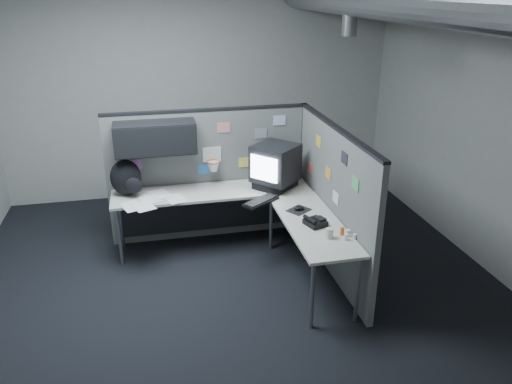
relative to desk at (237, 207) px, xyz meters
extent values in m
cube|color=black|center=(-0.15, -0.70, -0.62)|extent=(5.60, 5.60, 0.01)
cube|color=#9E9E99|center=(-0.15, 2.10, 0.99)|extent=(5.60, 0.01, 3.20)
cube|color=#9E9E99|center=(-0.15, -3.51, 0.99)|extent=(5.60, 0.01, 3.20)
cube|color=#9E9E99|center=(2.66, -0.70, 0.99)|extent=(0.01, 5.60, 3.20)
cylinder|color=slate|center=(1.25, 0.10, 1.99)|extent=(0.16, 0.16, 0.30)
cube|color=#5F605E|center=(-0.23, 0.60, 0.19)|extent=(2.43, 0.06, 1.60)
cube|color=black|center=(-0.23, 0.60, 1.00)|extent=(2.43, 0.07, 0.03)
cube|color=black|center=(0.95, 0.60, 0.19)|extent=(0.07, 0.07, 1.60)
cube|color=black|center=(-0.85, 0.40, 0.76)|extent=(0.90, 0.35, 0.35)
cube|color=black|center=(-0.85, 0.22, 0.76)|extent=(0.90, 0.02, 0.33)
cube|color=silver|center=(-0.20, 0.56, 0.47)|extent=(0.22, 0.02, 0.18)
torus|color=#D85914|center=(-0.20, 0.47, 0.41)|extent=(0.16, 0.16, 0.01)
cone|color=white|center=(-0.20, 0.47, 0.35)|extent=(0.14, 0.14, 0.11)
cube|color=#B266B2|center=(-1.10, 0.56, 0.41)|extent=(0.15, 0.01, 0.12)
cube|color=#D87F7F|center=(-0.05, 0.56, 0.79)|extent=(0.15, 0.01, 0.12)
cube|color=#E5D84C|center=(0.20, 0.56, 0.34)|extent=(0.15, 0.01, 0.12)
cube|color=gray|center=(0.40, 0.56, 0.69)|extent=(0.15, 0.01, 0.12)
cube|color=silver|center=(0.63, 0.56, 0.84)|extent=(0.15, 0.01, 0.12)
cube|color=#337FCC|center=(-0.30, 0.56, 0.29)|extent=(0.15, 0.01, 0.12)
cube|color=#5F605E|center=(0.95, -0.49, 0.19)|extent=(0.06, 2.23, 1.60)
cube|color=black|center=(0.95, -0.49, 1.00)|extent=(0.07, 2.23, 0.03)
cube|color=gold|center=(0.92, -0.05, 0.74)|extent=(0.01, 0.15, 0.12)
cube|color=orange|center=(0.92, -0.40, 0.49)|extent=(0.01, 0.15, 0.12)
cube|color=#26262D|center=(0.92, -0.80, 0.79)|extent=(0.01, 0.15, 0.12)
cube|color=#CC4C4C|center=(0.92, 0.20, 0.34)|extent=(0.01, 0.15, 0.12)
cube|color=#4CB266|center=(0.92, -1.10, 0.64)|extent=(0.01, 0.15, 0.12)
cube|color=silver|center=(0.92, -0.65, 0.31)|extent=(0.01, 0.15, 0.12)
cube|color=beige|center=(-0.25, 0.28, 0.10)|extent=(2.30, 0.56, 0.03)
cube|color=beige|center=(0.63, -0.78, 0.10)|extent=(0.56, 1.55, 0.03)
cube|color=black|center=(-0.25, 0.50, -0.21)|extent=(2.18, 0.02, 0.55)
cylinder|color=gray|center=(-1.33, 0.06, -0.26)|extent=(0.04, 0.04, 0.70)
cylinder|color=gray|center=(-1.33, 0.50, -0.26)|extent=(0.04, 0.04, 0.70)
cylinder|color=gray|center=(0.41, 0.06, -0.26)|extent=(0.04, 0.04, 0.70)
cylinder|color=gray|center=(0.41, -1.48, -0.26)|extent=(0.04, 0.04, 0.70)
cylinder|color=gray|center=(0.85, -1.48, -0.26)|extent=(0.04, 0.04, 0.70)
cube|color=black|center=(0.50, 0.23, 0.16)|extent=(0.57, 0.57, 0.09)
cube|color=black|center=(0.50, 0.23, 0.42)|extent=(0.64, 0.64, 0.43)
cube|color=silver|center=(0.32, 0.07, 0.42)|extent=(0.25, 0.27, 0.28)
cube|color=black|center=(0.23, -0.19, 0.13)|extent=(0.46, 0.39, 0.03)
cube|color=black|center=(0.23, -0.19, 0.15)|extent=(0.42, 0.35, 0.01)
cube|color=black|center=(0.58, -0.47, 0.12)|extent=(0.29, 0.28, 0.01)
ellipsoid|color=black|center=(0.58, -0.47, 0.15)|extent=(0.12, 0.09, 0.04)
cube|color=black|center=(0.64, -0.84, 0.14)|extent=(0.23, 0.25, 0.05)
cylinder|color=black|center=(0.58, -0.85, 0.19)|extent=(0.10, 0.18, 0.04)
cube|color=black|center=(0.69, -0.84, 0.18)|extent=(0.11, 0.13, 0.02)
cylinder|color=silver|center=(0.86, -1.14, 0.15)|extent=(0.05, 0.05, 0.07)
cylinder|color=silver|center=(0.82, -1.21, 0.15)|extent=(0.05, 0.05, 0.06)
cylinder|color=silver|center=(0.91, -1.20, 0.14)|extent=(0.04, 0.04, 0.05)
cylinder|color=#D85914|center=(0.82, -1.10, 0.16)|extent=(0.05, 0.05, 0.08)
cylinder|color=beige|center=(0.68, -1.14, 0.17)|extent=(0.09, 0.09, 0.10)
cube|color=white|center=(-0.68, 0.13, 0.12)|extent=(0.29, 0.34, 0.00)
cube|color=white|center=(-0.96, 0.18, 0.12)|extent=(0.29, 0.34, 0.00)
cube|color=white|center=(-1.15, 0.01, 0.12)|extent=(0.29, 0.34, 0.00)
cube|color=white|center=(-0.84, 0.28, 0.13)|extent=(0.29, 0.34, 0.00)
cube|color=white|center=(-1.04, -0.03, 0.13)|extent=(0.29, 0.34, 0.00)
ellipsoid|color=black|center=(-1.21, 0.37, 0.33)|extent=(0.39, 0.32, 0.42)
ellipsoid|color=black|center=(-1.13, 0.25, 0.27)|extent=(0.21, 0.15, 0.19)
camera|label=1|loc=(-0.91, -5.09, 2.33)|focal=35.00mm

